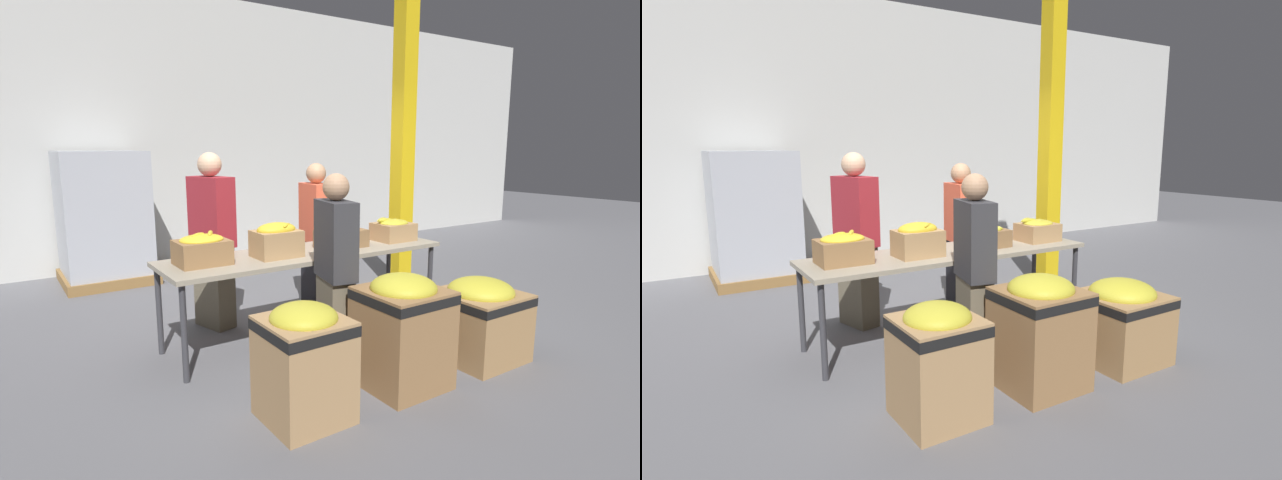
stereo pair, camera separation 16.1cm
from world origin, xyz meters
TOP-DOWN VIEW (x-y plane):
  - ground_plane at (0.00, 0.00)m, footprint 30.00×30.00m
  - wall_back at (0.00, 3.77)m, footprint 16.00×0.08m
  - sorting_table at (0.00, 0.00)m, footprint 2.72×0.76m
  - banana_box_0 at (-1.00, 0.04)m, footprint 0.42×0.34m
  - banana_box_1 at (-0.35, -0.05)m, footprint 0.40×0.31m
  - banana_box_2 at (0.37, -0.03)m, footprint 0.48×0.28m
  - banana_box_3 at (1.03, -0.03)m, footprint 0.40×0.33m
  - volunteer_0 at (-0.64, 0.71)m, footprint 0.35×0.51m
  - volunteer_1 at (0.50, 0.60)m, footprint 0.26×0.45m
  - volunteer_2 at (-0.19, -0.72)m, footprint 0.30×0.46m
  - donation_bin_0 at (-0.82, -1.26)m, footprint 0.53×0.53m
  - donation_bin_1 at (0.04, -1.26)m, footprint 0.58×0.58m
  - donation_bin_2 at (0.92, -1.26)m, footprint 0.64×0.64m
  - support_pillar at (1.84, 0.72)m, footprint 0.21×0.21m
  - pallet_stack_0 at (-1.19, 3.11)m, footprint 1.12×1.12m

SIDE VIEW (x-z plane):
  - ground_plane at x=0.00m, z-range 0.00..0.00m
  - donation_bin_2 at x=0.92m, z-range 0.02..0.72m
  - donation_bin_0 at x=-0.82m, z-range 0.03..0.82m
  - donation_bin_1 at x=0.04m, z-range 0.03..0.89m
  - sorting_table at x=0.00m, z-range 0.35..1.17m
  - volunteer_2 at x=-0.19m, z-range 0.00..1.57m
  - volunteer_1 at x=0.50m, z-range 0.00..1.60m
  - pallet_stack_0 at x=-1.19m, z-range -0.01..1.71m
  - volunteer_0 at x=-0.64m, z-range -0.01..1.72m
  - banana_box_2 at x=0.37m, z-range 0.81..1.04m
  - banana_box_3 at x=1.03m, z-range 0.81..1.05m
  - banana_box_0 at x=-1.00m, z-range 0.81..1.08m
  - banana_box_1 at x=-0.35m, z-range 0.82..1.12m
  - wall_back at x=0.00m, z-range 0.00..4.00m
  - support_pillar at x=1.84m, z-range 0.00..4.00m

